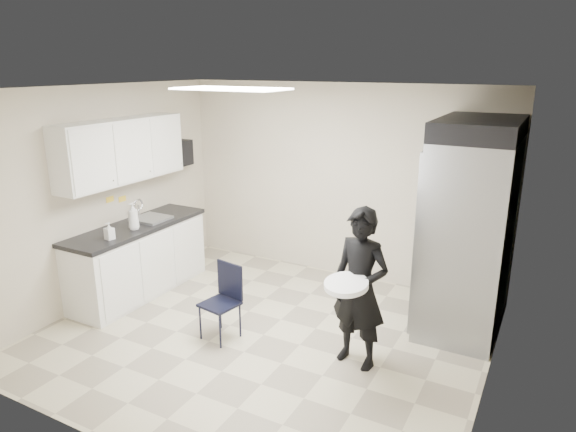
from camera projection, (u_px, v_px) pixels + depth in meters
The scene contains 21 objects.
floor at pixel (264, 335), 5.57m from camera, with size 4.50×4.50×0.00m, color #BEB495.
ceiling at pixel (260, 89), 4.82m from camera, with size 4.50×4.50×0.00m, color silver.
back_wall at pixel (338, 182), 6.89m from camera, with size 4.50×4.50×0.00m, color beige.
left_wall at pixel (103, 195), 6.21m from camera, with size 4.00×4.00×0.00m, color beige.
right_wall at pixel (499, 259), 4.18m from camera, with size 4.00×4.00×0.00m, color beige.
ceiling_panel at pixel (231, 89), 5.44m from camera, with size 1.20×0.60×0.02m, color white.
lower_counter at pixel (139, 261), 6.50m from camera, with size 0.60×1.90×0.86m, color silver.
countertop at pixel (136, 226), 6.37m from camera, with size 0.64×1.95×0.05m, color black.
sink at pixel (151, 223), 6.57m from camera, with size 0.42×0.40×0.14m, color gray.
faucet at pixel (139, 209), 6.62m from camera, with size 0.02×0.02×0.24m, color silver.
upper_cabinets at pixel (122, 150), 6.15m from camera, with size 0.35×1.80×0.75m, color silver.
towel_dispenser at pixel (180, 153), 7.21m from camera, with size 0.22×0.30×0.35m, color black.
notice_sticker_left at pixel (110, 199), 6.32m from camera, with size 0.00×0.12×0.07m, color yellow.
notice_sticker_right at pixel (122, 199), 6.50m from camera, with size 0.00×0.12×0.07m, color yellow.
commercial_fridge at pixel (469, 236), 5.52m from camera, with size 0.80×1.35×2.10m, color gray.
fridge_compressor at pixel (480, 128), 5.19m from camera, with size 0.80×1.35×0.20m, color black.
folding_chair at pixel (220, 304), 5.40m from camera, with size 0.35×0.35×0.79m, color black.
man_tuxedo at pixel (360, 289), 4.84m from camera, with size 0.58×0.39×1.58m, color black.
bucket_lid at pixel (346, 285), 4.61m from camera, with size 0.40×0.40×0.05m, color white.
soap_bottle_a at pixel (133, 216), 6.14m from camera, with size 0.13×0.13×0.33m, color white.
soap_bottle_b at pixel (109, 231), 5.80m from camera, with size 0.09×0.09×0.20m, color silver.
Camera 1 is at (2.58, -4.25, 2.83)m, focal length 32.00 mm.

